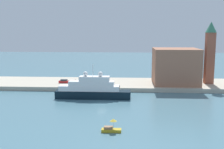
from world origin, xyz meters
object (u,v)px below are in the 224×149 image
(bell_tower, at_px, (210,50))
(person_figure, at_px, (76,82))
(harbor_building, at_px, (175,66))
(parked_car, at_px, (64,81))
(mooring_bollard, at_px, (119,86))
(small_motorboat, at_px, (111,128))
(large_yacht, at_px, (92,89))

(bell_tower, height_order, person_figure, bell_tower)
(harbor_building, relative_size, parked_car, 3.85)
(person_figure, height_order, mooring_bollard, person_figure)
(small_motorboat, bearing_deg, mooring_bollard, 89.43)
(parked_car, bearing_deg, bell_tower, 2.65)
(harbor_building, distance_m, mooring_bollard, 23.39)
(harbor_building, relative_size, bell_tower, 0.71)
(harbor_building, relative_size, mooring_bollard, 19.67)
(harbor_building, bearing_deg, parked_car, -178.51)
(small_motorboat, bearing_deg, person_figure, 109.70)
(bell_tower, xyz_separation_m, person_figure, (-50.54, -3.98, -11.81))
(bell_tower, relative_size, person_figure, 12.95)
(large_yacht, relative_size, small_motorboat, 5.65)
(small_motorboat, height_order, parked_car, small_motorboat)
(harbor_building, bearing_deg, small_motorboat, -113.77)
(person_figure, xyz_separation_m, mooring_bollard, (16.80, -5.94, -0.42))
(small_motorboat, relative_size, bell_tower, 0.18)
(parked_car, distance_m, mooring_bollard, 22.70)
(small_motorboat, distance_m, person_figure, 48.69)
(harbor_building, height_order, person_figure, harbor_building)
(bell_tower, relative_size, parked_car, 5.43)
(person_figure, bearing_deg, parked_car, 163.02)
(person_figure, bearing_deg, bell_tower, 4.51)
(large_yacht, relative_size, parked_car, 5.57)
(mooring_bollard, bearing_deg, small_motorboat, -90.57)
(large_yacht, relative_size, bell_tower, 1.03)
(mooring_bollard, bearing_deg, person_figure, 160.54)
(small_motorboat, height_order, mooring_bollard, small_motorboat)
(person_figure, distance_m, mooring_bollard, 17.82)
(parked_car, bearing_deg, small_motorboat, -65.96)
(small_motorboat, distance_m, parked_car, 51.75)
(large_yacht, distance_m, bell_tower, 48.10)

